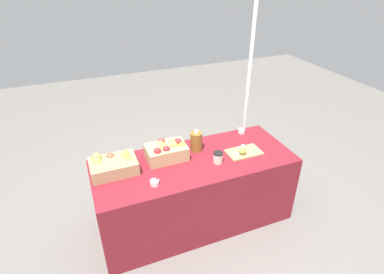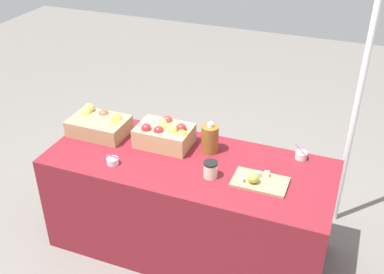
{
  "view_description": "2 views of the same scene",
  "coord_description": "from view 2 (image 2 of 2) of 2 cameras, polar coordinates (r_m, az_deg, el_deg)",
  "views": [
    {
      "loc": [
        -0.92,
        -2.21,
        2.38
      ],
      "look_at": [
        -0.0,
        0.06,
        0.96
      ],
      "focal_mm": 28.71,
      "sensor_mm": 36.0,
      "label": 1
    },
    {
      "loc": [
        0.94,
        -2.34,
        2.44
      ],
      "look_at": [
        0.03,
        -0.03,
        0.95
      ],
      "focal_mm": 43.46,
      "sensor_mm": 36.0,
      "label": 2
    }
  ],
  "objects": [
    {
      "name": "ground_plane",
      "position": [
        3.51,
        -0.37,
        -13.05
      ],
      "size": [
        10.0,
        10.0,
        0.0
      ],
      "primitive_type": "plane",
      "color": "slate"
    },
    {
      "name": "table",
      "position": [
        3.26,
        -0.39,
        -8.37
      ],
      "size": [
        1.9,
        0.76,
        0.74
      ],
      "primitive_type": "cube",
      "color": "maroon",
      "rests_on": "ground_plane"
    },
    {
      "name": "apple_crate_left",
      "position": [
        3.39,
        -11.22,
        1.52
      ],
      "size": [
        0.4,
        0.28,
        0.18
      ],
      "color": "tan",
      "rests_on": "table"
    },
    {
      "name": "apple_crate_middle",
      "position": [
        3.18,
        -3.34,
        0.33
      ],
      "size": [
        0.37,
        0.26,
        0.18
      ],
      "color": "tan",
      "rests_on": "table"
    },
    {
      "name": "cutting_board_front",
      "position": [
        2.86,
        8.17,
        -5.35
      ],
      "size": [
        0.33,
        0.2,
        0.09
      ],
      "color": "tan",
      "rests_on": "table"
    },
    {
      "name": "sample_bowl_near",
      "position": [
        3.05,
        -9.71,
        -2.91
      ],
      "size": [
        0.08,
        0.08,
        0.09
      ],
      "color": "silver",
      "rests_on": "table"
    },
    {
      "name": "sample_bowl_mid",
      "position": [
        3.14,
        13.25,
        -2.17
      ],
      "size": [
        0.09,
        0.08,
        0.11
      ],
      "color": "silver",
      "rests_on": "table"
    },
    {
      "name": "cider_jug",
      "position": [
        3.1,
        2.22,
        -0.2
      ],
      "size": [
        0.12,
        0.12,
        0.21
      ],
      "color": "brown",
      "rests_on": "table"
    },
    {
      "name": "coffee_cup",
      "position": [
        2.87,
        2.29,
        -4.0
      ],
      "size": [
        0.09,
        0.09,
        0.11
      ],
      "color": "beige",
      "rests_on": "table"
    },
    {
      "name": "tent_pole",
      "position": [
        3.32,
        19.84,
        4.99
      ],
      "size": [
        0.04,
        0.04,
        2.17
      ],
      "primitive_type": "cylinder",
      "color": "white",
      "rests_on": "ground_plane"
    }
  ]
}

